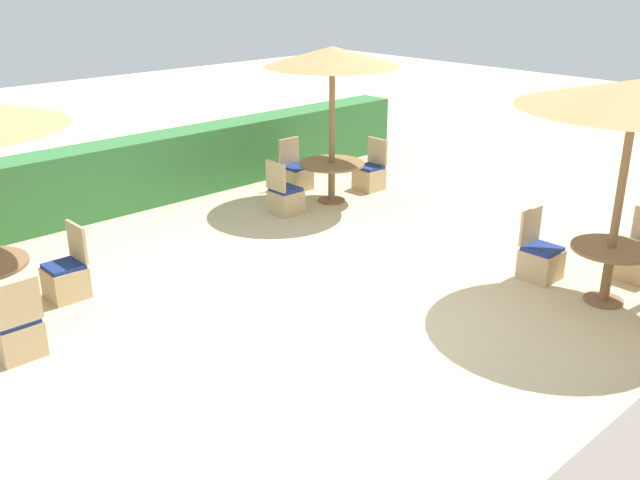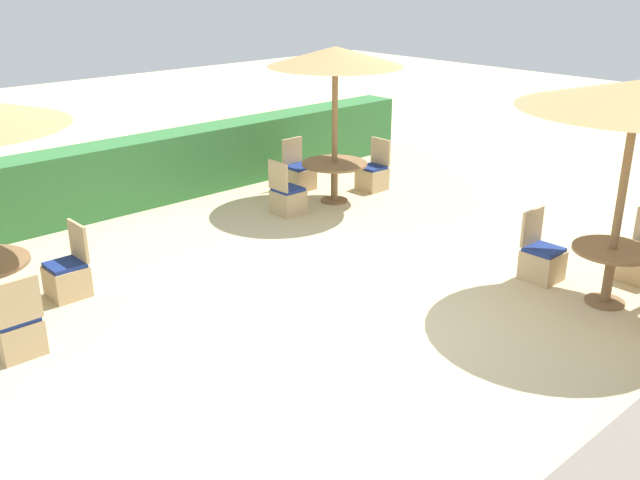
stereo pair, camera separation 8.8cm
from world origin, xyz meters
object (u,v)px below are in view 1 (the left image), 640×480
patio_chair_back_left_east (67,278)px  patio_chair_back_right_east (370,176)px  patio_chair_back_right_west (285,199)px  patio_chair_back_left_south (17,334)px  patio_chair_back_right_north (296,175)px  patio_chair_front_right_east (639,260)px  parasol_front_right (636,95)px  patio_chair_front_right_north (540,260)px  round_table_front_right (610,261)px  round_table_back_right (332,170)px  parasol_back_right (332,57)px

patio_chair_back_left_east → patio_chair_back_right_east: 6.16m
patio_chair_back_right_west → patio_chair_back_left_south: bearing=-72.7°
patio_chair_back_right_north → patio_chair_front_right_east: bearing=95.8°
patio_chair_back_left_east → parasol_front_right: bearing=-134.3°
patio_chair_back_left_south → patio_chair_front_right_east: size_ratio=1.00×
patio_chair_back_right_north → patio_chair_front_right_north: bearing=86.6°
parasol_front_right → round_table_front_right: (0.00, -0.00, -2.01)m
patio_chair_back_left_east → patio_chair_back_right_west: (4.08, 0.56, 0.00)m
patio_chair_front_right_east → round_table_back_right: (-0.66, 5.16, 0.31)m
patio_chair_front_right_north → patio_chair_back_right_west: 4.38m
round_table_front_right → parasol_back_right: parasol_back_right is taller
patio_chair_back_left_east → patio_chair_back_right_north: size_ratio=1.00×
patio_chair_back_left_east → parasol_back_right: (5.11, 0.52, 2.22)m
patio_chair_back_right_east → patio_chair_back_right_west: (-2.05, 0.01, 0.00)m
round_table_front_right → patio_chair_front_right_north: (0.04, 0.94, -0.29)m
parasol_front_right → parasol_back_right: parasol_front_right is taller
parasol_back_right → patio_chair_back_right_west: parasol_back_right is taller
parasol_back_right → patio_chair_back_right_west: 2.45m
patio_chair_back_left_south → round_table_front_right: 6.88m
parasol_front_right → patio_chair_back_right_east: 5.87m
patio_chair_back_left_south → round_table_back_right: patio_chair_back_left_south is taller
patio_chair_front_right_north → parasol_back_right: parasol_back_right is taller
round_table_front_right → round_table_back_right: size_ratio=0.83×
patio_chair_back_left_east → patio_chair_front_right_east: same height
patio_chair_front_right_north → patio_chair_back_right_north: same height
parasol_back_right → patio_chair_back_right_north: 2.43m
patio_chair_back_left_south → patio_chair_back_right_north: (6.17, 2.52, 0.00)m
round_table_front_right → patio_chair_back_left_east: bearing=135.7°
patio_chair_back_left_south → patio_chair_back_right_east: size_ratio=1.00×
patio_chair_front_right_north → patio_chair_back_right_west: size_ratio=1.00×
round_table_front_right → patio_chair_front_right_east: size_ratio=1.02×
round_table_front_right → round_table_back_right: round_table_front_right is taller
patio_chair_back_left_south → patio_chair_back_right_east: bearing=12.4°
round_table_back_right → patio_chair_back_right_east: (1.02, 0.03, -0.31)m
patio_chair_back_left_east → patio_chair_back_left_south: same height
patio_chair_front_right_north → round_table_back_right: patio_chair_front_right_north is taller
round_table_front_right → patio_chair_back_right_north: patio_chair_back_right_north is taller
patio_chair_back_left_south → round_table_back_right: (6.14, 1.54, 0.31)m
patio_chair_back_right_east → patio_chair_back_right_north: (-0.98, 0.95, 0.00)m
round_table_front_right → patio_chair_back_right_north: (0.36, 6.18, -0.29)m
patio_chair_back_left_east → patio_chair_back_right_west: 4.12m
round_table_front_right → patio_chair_back_right_east: 5.41m
patio_chair_back_left_south → patio_chair_back_right_west: (5.10, 1.59, 0.00)m
patio_chair_back_right_east → patio_chair_front_right_east: bearing=176.1°
patio_chair_back_left_south → patio_chair_front_right_north: 6.46m
round_table_front_right → patio_chair_front_right_north: bearing=87.6°
patio_chair_back_left_east → patio_chair_back_left_south: bearing=135.0°
round_table_front_right → patio_chair_back_right_east: patio_chair_back_right_east is taller
patio_chair_back_left_east → patio_chair_front_right_east: size_ratio=1.00×
patio_chair_back_left_south → patio_chair_front_right_east: 7.70m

